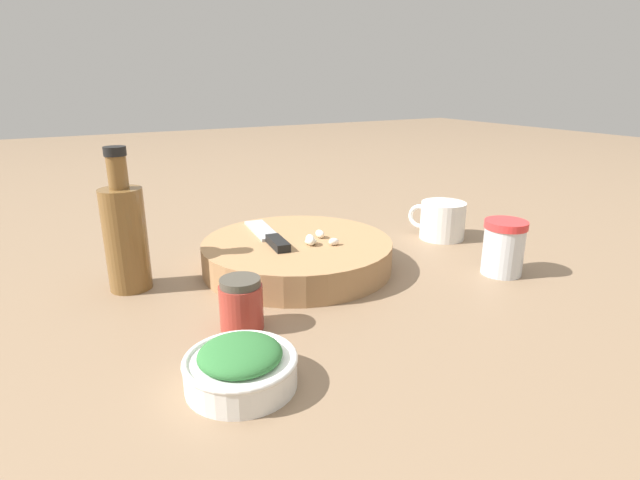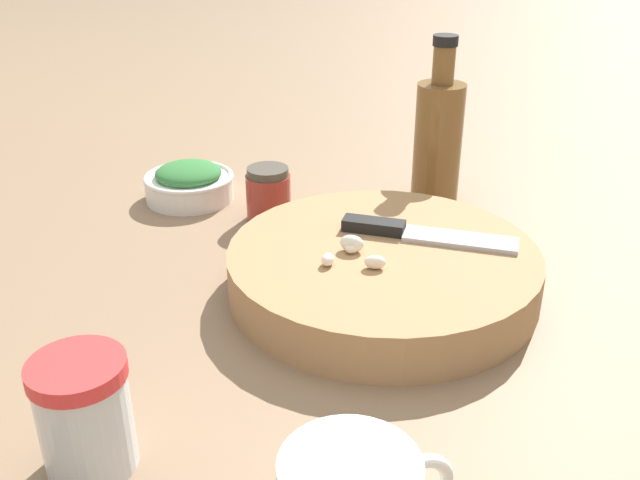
# 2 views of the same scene
# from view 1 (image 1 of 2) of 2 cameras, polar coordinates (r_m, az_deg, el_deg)

# --- Properties ---
(ground_plane) EXTENTS (5.00, 5.00, 0.00)m
(ground_plane) POSITION_cam_1_polar(r_m,az_deg,el_deg) (0.77, 0.75, -5.51)
(ground_plane) COLOR #7F664C
(cutting_board) EXTENTS (0.32, 0.32, 0.05)m
(cutting_board) POSITION_cam_1_polar(r_m,az_deg,el_deg) (0.84, -2.79, -1.67)
(cutting_board) COLOR #9E754C
(cutting_board) RESTS_ON ground_plane
(chef_knife) EXTENTS (0.05, 0.19, 0.01)m
(chef_knife) POSITION_cam_1_polar(r_m,az_deg,el_deg) (0.85, -5.81, 0.45)
(chef_knife) COLOR black
(chef_knife) RESTS_ON cutting_board
(garlic_cloves) EXTENTS (0.05, 0.06, 0.02)m
(garlic_cloves) POSITION_cam_1_polar(r_m,az_deg,el_deg) (0.82, -0.41, 0.11)
(garlic_cloves) COLOR silver
(garlic_cloves) RESTS_ON cutting_board
(herb_bowl) EXTENTS (0.12, 0.12, 0.05)m
(herb_bowl) POSITION_cam_1_polar(r_m,az_deg,el_deg) (0.54, -9.05, -14.01)
(herb_bowl) COLOR silver
(herb_bowl) RESTS_ON ground_plane
(spice_jar) EXTENTS (0.07, 0.07, 0.09)m
(spice_jar) POSITION_cam_1_polar(r_m,az_deg,el_deg) (0.87, 20.24, -0.78)
(spice_jar) COLOR silver
(spice_jar) RESTS_ON ground_plane
(coffee_mug) EXTENTS (0.09, 0.11, 0.07)m
(coffee_mug) POSITION_cam_1_polar(r_m,az_deg,el_deg) (1.03, 13.74, 2.21)
(coffee_mug) COLOR silver
(coffee_mug) RESTS_ON ground_plane
(honey_jar) EXTENTS (0.06, 0.06, 0.07)m
(honey_jar) POSITION_cam_1_polar(r_m,az_deg,el_deg) (0.65, -9.00, -7.25)
(honey_jar) COLOR #9E3328
(honey_jar) RESTS_ON ground_plane
(oil_bottle) EXTENTS (0.06, 0.06, 0.22)m
(oil_bottle) POSITION_cam_1_polar(r_m,az_deg,el_deg) (0.80, -21.36, 0.59)
(oil_bottle) COLOR brown
(oil_bottle) RESTS_ON ground_plane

